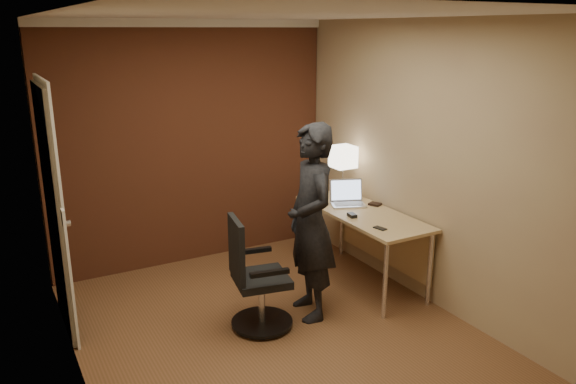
% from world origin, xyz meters
% --- Properties ---
extents(room, '(4.00, 4.00, 4.00)m').
position_xyz_m(room, '(-0.27, 1.54, 1.37)').
color(room, brown).
rests_on(room, ground).
extents(desk, '(0.60, 1.50, 0.73)m').
position_xyz_m(desk, '(1.25, 0.58, 0.60)').
color(desk, tan).
rests_on(desk, ground).
extents(desk_lamp, '(0.22, 0.22, 0.54)m').
position_xyz_m(desk_lamp, '(1.29, 1.08, 1.15)').
color(desk_lamp, silver).
rests_on(desk_lamp, desk).
extents(laptop, '(0.40, 0.36, 0.23)m').
position_xyz_m(laptop, '(1.20, 0.86, 0.79)').
color(laptop, silver).
rests_on(laptop, desk).
extents(mouse, '(0.07, 0.11, 0.03)m').
position_xyz_m(mouse, '(1.00, 0.50, 0.75)').
color(mouse, black).
rests_on(mouse, desk).
extents(phone, '(0.08, 0.13, 0.01)m').
position_xyz_m(phone, '(1.03, 0.12, 0.73)').
color(phone, black).
rests_on(phone, desk).
extents(wallet, '(0.13, 0.14, 0.02)m').
position_xyz_m(wallet, '(1.41, 0.68, 0.74)').
color(wallet, black).
rests_on(wallet, desk).
extents(office_chair, '(0.52, 0.57, 0.95)m').
position_xyz_m(office_chair, '(-0.11, 0.29, 0.42)').
color(office_chair, black).
rests_on(office_chair, ground).
extents(person, '(0.51, 0.68, 1.69)m').
position_xyz_m(person, '(0.42, 0.28, 0.84)').
color(person, black).
rests_on(person, ground).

